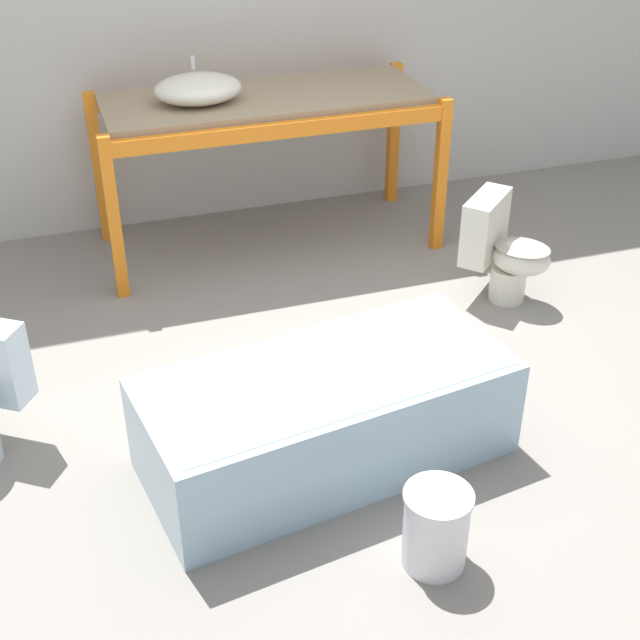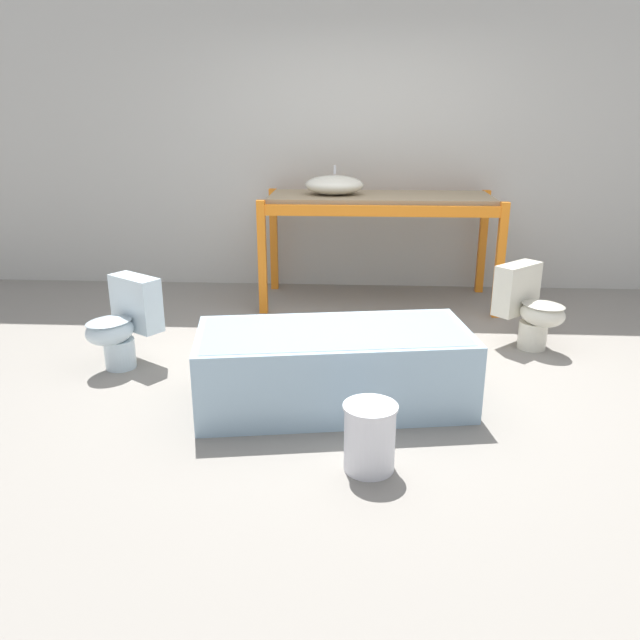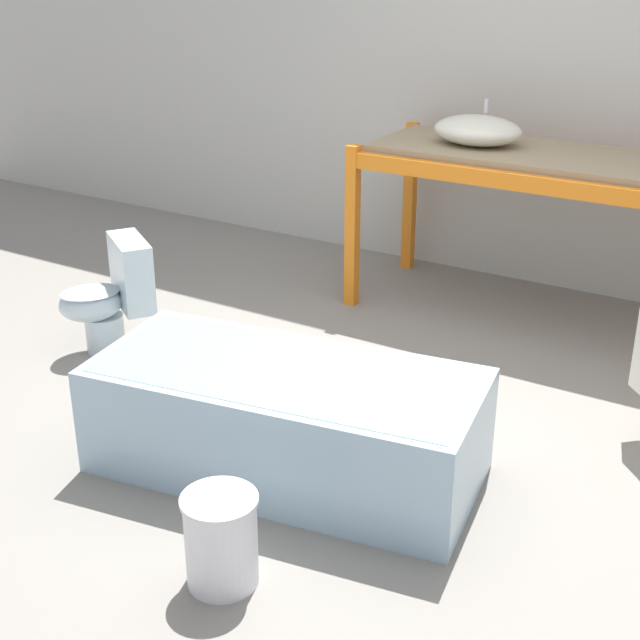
{
  "view_description": "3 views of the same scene",
  "coord_description": "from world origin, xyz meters",
  "px_view_note": "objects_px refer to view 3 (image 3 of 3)",
  "views": [
    {
      "loc": [
        -1.17,
        -3.55,
        2.68
      ],
      "look_at": [
        -0.13,
        -0.37,
        0.6
      ],
      "focal_mm": 50.0,
      "sensor_mm": 36.0,
      "label": 1
    },
    {
      "loc": [
        -0.06,
        -4.06,
        1.72
      ],
      "look_at": [
        -0.27,
        -0.47,
        0.5
      ],
      "focal_mm": 35.0,
      "sensor_mm": 36.0,
      "label": 2
    },
    {
      "loc": [
        1.64,
        -3.3,
        2.11
      ],
      "look_at": [
        -0.15,
        -0.37,
        0.62
      ],
      "focal_mm": 50.0,
      "sensor_mm": 36.0,
      "label": 3
    }
  ],
  "objects_px": {
    "bathtub_main": "(286,413)",
    "bucket_white": "(221,538)",
    "toilet_far": "(111,294)",
    "sink_basin": "(478,130)"
  },
  "relations": [
    {
      "from": "bathtub_main",
      "to": "bucket_white",
      "type": "height_order",
      "value": "bathtub_main"
    },
    {
      "from": "bucket_white",
      "to": "bathtub_main",
      "type": "bearing_deg",
      "value": 105.85
    },
    {
      "from": "bathtub_main",
      "to": "toilet_far",
      "type": "relative_size",
      "value": 2.76
    },
    {
      "from": "sink_basin",
      "to": "toilet_far",
      "type": "height_order",
      "value": "sink_basin"
    },
    {
      "from": "sink_basin",
      "to": "bucket_white",
      "type": "relative_size",
      "value": 1.47
    },
    {
      "from": "bathtub_main",
      "to": "bucket_white",
      "type": "distance_m",
      "value": 0.76
    },
    {
      "from": "bathtub_main",
      "to": "sink_basin",
      "type": "bearing_deg",
      "value": 83.26
    },
    {
      "from": "bathtub_main",
      "to": "toilet_far",
      "type": "bearing_deg",
      "value": 151.67
    },
    {
      "from": "toilet_far",
      "to": "bucket_white",
      "type": "relative_size",
      "value": 1.76
    },
    {
      "from": "bathtub_main",
      "to": "toilet_far",
      "type": "distance_m",
      "value": 1.56
    }
  ]
}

